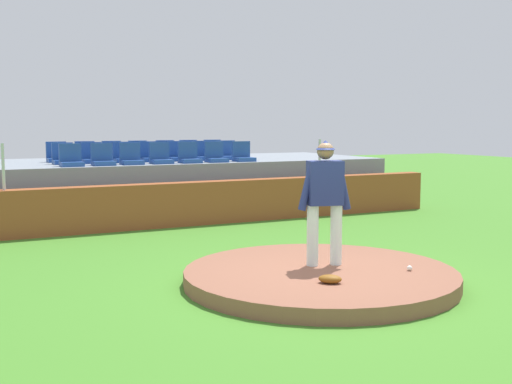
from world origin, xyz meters
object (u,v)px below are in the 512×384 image
at_px(fielding_glove, 330,279).
at_px(stadium_chair_8, 92,157).
at_px(stadium_chair_13, 228,154).
at_px(stadium_chair_14, 57,156).
at_px(stadium_chair_0, 71,159).
at_px(stadium_chair_11, 177,155).
at_px(stadium_chair_9, 124,156).
at_px(stadium_chair_12, 203,154).
at_px(baseball, 410,268).
at_px(stadium_chair_10, 150,155).
at_px(stadium_chair_16, 113,154).
at_px(stadium_chair_1, 103,158).
at_px(stadium_chair_3, 160,157).
at_px(stadium_chair_7, 63,157).
at_px(stadium_chair_5, 215,156).
at_px(stadium_chair_2, 131,158).
at_px(stadium_chair_15, 86,155).
at_px(stadium_chair_19, 190,153).
at_px(stadium_chair_20, 214,152).
at_px(stadium_chair_17, 139,154).
at_px(stadium_chair_18, 166,153).
at_px(stadium_chair_6, 243,155).
at_px(stadium_chair_4, 189,156).
at_px(pitcher, 325,193).

xyz_separation_m(fielding_glove, stadium_chair_8, (-1.12, 8.58, 1.20)).
height_order(stadium_chair_13, stadium_chair_14, same).
relative_size(stadium_chair_0, stadium_chair_11, 1.00).
height_order(stadium_chair_0, stadium_chair_9, same).
bearing_deg(stadium_chair_12, baseball, 87.66).
distance_m(stadium_chair_8, stadium_chair_10, 1.44).
relative_size(baseball, stadium_chair_9, 0.15).
bearing_deg(stadium_chair_16, stadium_chair_1, 69.47).
relative_size(stadium_chair_0, stadium_chair_14, 1.00).
xyz_separation_m(stadium_chair_0, stadium_chair_12, (3.50, 0.90, 0.00)).
height_order(stadium_chair_1, stadium_chair_3, same).
relative_size(stadium_chair_3, stadium_chair_12, 1.00).
xyz_separation_m(stadium_chair_0, stadium_chair_14, (-0.01, 1.78, 0.00)).
bearing_deg(stadium_chair_7, stadium_chair_5, 165.71).
height_order(stadium_chair_2, stadium_chair_15, same).
height_order(stadium_chair_0, stadium_chair_16, same).
relative_size(stadium_chair_14, stadium_chair_16, 1.00).
xyz_separation_m(stadium_chair_15, stadium_chair_19, (2.79, 0.04, 0.00)).
bearing_deg(stadium_chair_8, stadium_chair_2, 128.04).
height_order(stadium_chair_14, stadium_chair_19, same).
bearing_deg(stadium_chair_20, stadium_chair_3, 40.00).
bearing_deg(stadium_chair_2, stadium_chair_3, -179.11).
bearing_deg(stadium_chair_17, stadium_chair_18, -178.28).
xyz_separation_m(stadium_chair_6, stadium_chair_18, (-1.39, 1.83, 0.00)).
distance_m(fielding_glove, stadium_chair_7, 8.83).
relative_size(baseball, stadium_chair_15, 0.15).
distance_m(stadium_chair_13, stadium_chair_15, 3.61).
xyz_separation_m(stadium_chair_4, stadium_chair_15, (-2.08, 1.80, 0.00)).
distance_m(stadium_chair_9, stadium_chair_19, 2.27).
bearing_deg(stadium_chair_12, stadium_chair_10, -1.10).
distance_m(stadium_chair_16, stadium_chair_17, 0.69).
bearing_deg(stadium_chair_15, baseball, 104.72).
relative_size(pitcher, stadium_chair_10, 3.60).
distance_m(stadium_chair_3, stadium_chair_20, 2.76).
bearing_deg(stadium_chair_18, stadium_chair_14, 0.79).
xyz_separation_m(stadium_chair_5, stadium_chair_18, (-0.65, 1.82, 0.00)).
xyz_separation_m(pitcher, stadium_chair_10, (-0.19, 7.67, 0.21)).
distance_m(stadium_chair_6, stadium_chair_12, 1.14).
distance_m(stadium_chair_6, stadium_chair_17, 2.80).
bearing_deg(stadium_chair_18, stadium_chair_12, 126.44).
height_order(baseball, stadium_chair_8, stadium_chair_8).
bearing_deg(stadium_chair_2, stadium_chair_4, 178.72).
height_order(stadium_chair_6, stadium_chair_18, same).
bearing_deg(stadium_chair_9, stadium_chair_2, 86.14).
bearing_deg(stadium_chair_14, stadium_chair_13, 167.88).
relative_size(stadium_chair_6, stadium_chair_14, 1.00).
relative_size(baseball, stadium_chair_1, 0.15).
bearing_deg(stadium_chair_10, pitcher, 91.40).
height_order(stadium_chair_6, stadium_chair_15, same).
bearing_deg(stadium_chair_9, stadium_chair_4, 146.40).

